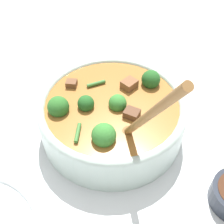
% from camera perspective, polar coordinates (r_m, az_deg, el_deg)
% --- Properties ---
extents(ground_plane, '(4.00, 4.00, 0.00)m').
position_cam_1_polar(ground_plane, '(0.59, -0.00, -3.61)').
color(ground_plane, silver).
extents(stew_bowl, '(0.28, 0.31, 0.28)m').
position_cam_1_polar(stew_bowl, '(0.55, -0.02, -0.37)').
color(stew_bowl, '#B2C6BC').
rests_on(stew_bowl, ground_plane).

